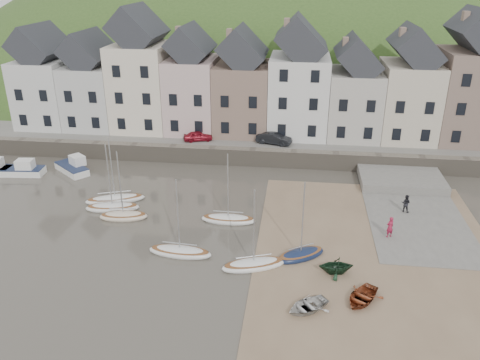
# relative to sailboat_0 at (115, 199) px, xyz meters

# --- Properties ---
(ground) EXTENTS (160.00, 160.00, 0.00)m
(ground) POSITION_rel_sailboat_0_xyz_m (11.53, -6.50, -0.26)
(ground) COLOR #454036
(ground) RESTS_ON ground
(quay_land) EXTENTS (90.00, 30.00, 1.50)m
(quay_land) POSITION_rel_sailboat_0_xyz_m (11.53, 25.50, 0.49)
(quay_land) COLOR #365220
(quay_land) RESTS_ON ground
(quay_street) EXTENTS (70.00, 7.00, 0.10)m
(quay_street) POSITION_rel_sailboat_0_xyz_m (11.53, 14.00, 1.29)
(quay_street) COLOR slate
(quay_street) RESTS_ON quay_land
(seawall) EXTENTS (70.00, 1.20, 1.80)m
(seawall) POSITION_rel_sailboat_0_xyz_m (11.53, 10.50, 0.64)
(seawall) COLOR slate
(seawall) RESTS_ON ground
(beach) EXTENTS (18.00, 26.00, 0.06)m
(beach) POSITION_rel_sailboat_0_xyz_m (22.53, -6.50, -0.23)
(beach) COLOR #7C654C
(beach) RESTS_ON ground
(slipway) EXTENTS (8.00, 18.00, 0.12)m
(slipway) POSITION_rel_sailboat_0_xyz_m (26.53, 1.50, -0.20)
(slipway) COLOR slate
(slipway) RESTS_ON ground
(hillside) EXTENTS (134.40, 84.00, 84.00)m
(hillside) POSITION_rel_sailboat_0_xyz_m (6.53, 53.49, -18.25)
(hillside) COLOR #365220
(hillside) RESTS_ON ground
(townhouse_terrace) EXTENTS (61.05, 8.00, 13.93)m
(townhouse_terrace) POSITION_rel_sailboat_0_xyz_m (13.29, 17.50, 7.07)
(townhouse_terrace) COLOR silver
(townhouse_terrace) RESTS_ON quay_land
(sailboat_0) EXTENTS (5.50, 3.20, 6.32)m
(sailboat_0) POSITION_rel_sailboat_0_xyz_m (0.00, 0.00, 0.00)
(sailboat_0) COLOR white
(sailboat_0) RESTS_ON ground
(sailboat_1) EXTENTS (4.89, 2.33, 6.32)m
(sailboat_1) POSITION_rel_sailboat_0_xyz_m (0.35, -1.60, 0.00)
(sailboat_1) COLOR white
(sailboat_1) RESTS_ON ground
(sailboat_2) EXTENTS (4.24, 2.09, 6.32)m
(sailboat_2) POSITION_rel_sailboat_0_xyz_m (1.87, -3.05, 0.01)
(sailboat_2) COLOR beige
(sailboat_2) RESTS_ON ground
(sailboat_3) EXTENTS (4.59, 1.51, 6.32)m
(sailboat_3) POSITION_rel_sailboat_0_xyz_m (10.80, -2.51, 0.00)
(sailboat_3) COLOR white
(sailboat_3) RESTS_ON ground
(sailboat_4) EXTENTS (4.91, 1.83, 6.32)m
(sailboat_4) POSITION_rel_sailboat_0_xyz_m (7.98, -7.96, 0.00)
(sailboat_4) COLOR white
(sailboat_4) RESTS_ON ground
(sailboat_5) EXTENTS (4.07, 3.36, 6.32)m
(sailboat_5) POSITION_rel_sailboat_0_xyz_m (16.88, -7.27, 0.01)
(sailboat_5) COLOR #152142
(sailboat_5) RESTS_ON ground
(sailboat_6) EXTENTS (4.89, 3.01, 6.32)m
(sailboat_6) POSITION_rel_sailboat_0_xyz_m (13.57, -8.97, 0.00)
(sailboat_6) COLOR white
(sailboat_6) RESTS_ON ground
(motorboat_0) EXTENTS (4.95, 2.18, 1.70)m
(motorboat_0) POSITION_rel_sailboat_0_xyz_m (-11.75, 4.76, 0.32)
(motorboat_0) COLOR white
(motorboat_0) RESTS_ON ground
(motorboat_2) EXTENTS (4.58, 4.17, 1.70)m
(motorboat_2) POSITION_rel_sailboat_0_xyz_m (-6.82, 6.18, 0.32)
(motorboat_2) COLOR white
(motorboat_2) RESTS_ON ground
(rowboat_white) EXTENTS (3.49, 3.35, 0.59)m
(rowboat_white) POSITION_rel_sailboat_0_xyz_m (17.35, -13.24, 0.10)
(rowboat_white) COLOR beige
(rowboat_white) RESTS_ON beach
(rowboat_green) EXTENTS (2.68, 2.40, 1.26)m
(rowboat_green) POSITION_rel_sailboat_0_xyz_m (19.32, -9.02, 0.43)
(rowboat_green) COLOR #16321E
(rowboat_green) RESTS_ON beach
(rowboat_red) EXTENTS (3.42, 3.70, 0.62)m
(rowboat_red) POSITION_rel_sailboat_0_xyz_m (20.79, -11.94, 0.11)
(rowboat_red) COLOR brown
(rowboat_red) RESTS_ON beach
(person_red) EXTENTS (0.76, 0.67, 1.74)m
(person_red) POSITION_rel_sailboat_0_xyz_m (23.75, -3.56, 0.73)
(person_red) COLOR #A11D3D
(person_red) RESTS_ON slipway
(person_dark) EXTENTS (0.95, 0.86, 1.59)m
(person_dark) POSITION_rel_sailboat_0_xyz_m (25.79, 1.00, 0.65)
(person_dark) COLOR black
(person_dark) RESTS_ON slipway
(car_left) EXTENTS (3.48, 2.25, 1.10)m
(car_left) POSITION_rel_sailboat_0_xyz_m (5.06, 13.00, 1.89)
(car_left) COLOR maroon
(car_left) RESTS_ON quay_street
(car_right) EXTENTS (4.13, 2.34, 1.29)m
(car_right) POSITION_rel_sailboat_0_xyz_m (13.63, 13.00, 1.98)
(car_right) COLOR black
(car_right) RESTS_ON quay_street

